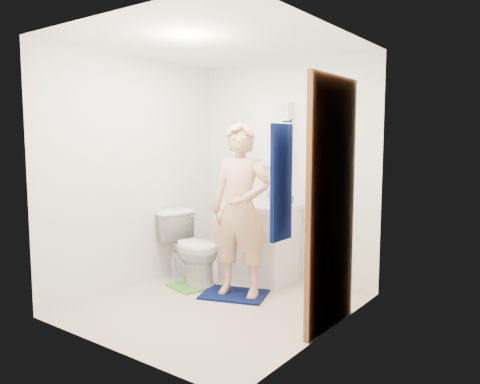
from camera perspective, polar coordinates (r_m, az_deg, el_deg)
name	(u,v)px	position (r m, az deg, el deg)	size (l,w,h in m)	color
floor	(218,306)	(4.53, -2.69, -13.70)	(2.20, 2.40, 0.02)	beige
ceiling	(217,41)	(4.35, -2.86, 17.87)	(2.20, 2.40, 0.02)	white
wall_back	(286,171)	(5.26, 5.60, 2.57)	(2.20, 0.02, 2.40)	white
wall_front	(109,189)	(3.42, -15.69, 0.41)	(2.20, 0.02, 2.40)	white
wall_left	(136,173)	(5.04, -12.60, 2.30)	(0.02, 2.40, 2.40)	white
wall_right	(329,184)	(3.67, 10.77, 0.91)	(0.02, 2.40, 2.40)	white
vanity_cabinet	(260,244)	(5.21, 2.40, -6.34)	(0.75, 0.55, 0.80)	white
countertop	(260,206)	(5.13, 2.42, -1.71)	(0.79, 0.59, 0.05)	white
sink_basin	(260,205)	(5.13, 2.42, -1.54)	(0.40, 0.40, 0.03)	white
faucet	(269,197)	(5.27, 3.52, -0.57)	(0.03, 0.03, 0.12)	silver
medicine_cabinet	(271,135)	(5.27, 3.84, 6.95)	(0.50, 0.12, 0.70)	white
mirror_panel	(268,135)	(5.22, 3.47, 6.96)	(0.46, 0.01, 0.66)	white
door	(331,204)	(3.84, 11.09, -1.48)	(0.05, 0.80, 2.05)	brown
door_knob	(308,218)	(3.59, 8.29, -3.18)	(0.07, 0.07, 0.07)	gold
towel	(281,183)	(3.21, 5.07, 1.14)	(0.03, 0.24, 0.80)	#071044
towel_hook	(287,121)	(3.18, 5.76, 8.67)	(0.02, 0.02, 0.06)	silver
toilet	(192,248)	(5.11, -5.93, -6.76)	(0.43, 0.76, 0.78)	white
bath_mat	(234,294)	(4.77, -0.72, -12.39)	(0.63, 0.45, 0.02)	#071044
green_rug	(189,286)	(5.04, -6.19, -11.38)	(0.41, 0.34, 0.02)	#54AF3A
soap_dispenser	(236,193)	(5.26, -0.47, -0.18)	(0.09, 0.09, 0.19)	#D16167
toothbrush_cup	(288,200)	(5.05, 5.92, -1.03)	(0.12, 0.12, 0.10)	#914597
man	(240,210)	(4.55, 0.05, -2.20)	(0.62, 0.40, 1.69)	tan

